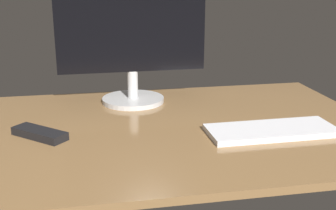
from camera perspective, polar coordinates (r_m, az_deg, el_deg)
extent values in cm
cube|color=olive|center=(128.41, -3.19, -3.39)|extent=(140.00, 84.00, 2.00)
cylinder|color=silver|center=(153.27, -4.58, 0.70)|extent=(21.47, 21.47, 1.58)
cylinder|color=silver|center=(151.81, -4.63, 2.71)|extent=(3.61, 3.61, 9.52)
cube|color=black|center=(147.72, -4.86, 11.87)|extent=(49.99, 3.49, 39.00)
cube|color=white|center=(126.79, 13.36, -3.24)|extent=(36.60, 14.67, 1.62)
cube|color=black|center=(125.33, -16.39, -3.58)|extent=(16.02, 15.31, 2.22)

